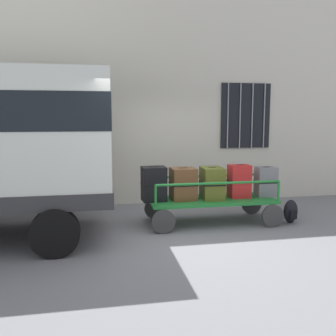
{
  "coord_description": "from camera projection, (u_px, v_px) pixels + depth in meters",
  "views": [
    {
      "loc": [
        -1.25,
        -5.98,
        1.98
      ],
      "look_at": [
        0.0,
        0.57,
        1.06
      ],
      "focal_mm": 40.01,
      "sensor_mm": 36.0,
      "label": 1
    }
  ],
  "objects": [
    {
      "name": "backpack",
      "position": [
        291.0,
        211.0,
        7.01
      ],
      "size": [
        0.27,
        0.22,
        0.44
      ],
      "color": "black",
      "rests_on": "ground"
    },
    {
      "name": "suitcase_right_bottom",
      "position": [
        266.0,
        182.0,
        7.18
      ],
      "size": [
        0.39,
        0.33,
        0.57
      ],
      "color": "slate",
      "rests_on": "luggage_cart"
    },
    {
      "name": "cart_railing",
      "position": [
        212.0,
        182.0,
        6.93
      ],
      "size": [
        2.3,
        0.87,
        0.39
      ],
      "color": "#1E722D",
      "rests_on": "luggage_cart"
    },
    {
      "name": "ground_plane",
      "position": [
        174.0,
        235.0,
        6.32
      ],
      "size": [
        40.0,
        40.0,
        0.0
      ],
      "primitive_type": "plane",
      "color": "slate"
    },
    {
      "name": "suitcase_midright_bottom",
      "position": [
        239.0,
        181.0,
        7.07
      ],
      "size": [
        0.39,
        0.33,
        0.62
      ],
      "color": "#B21E1E",
      "rests_on": "luggage_cart"
    },
    {
      "name": "suitcase_center_bottom",
      "position": [
        212.0,
        183.0,
        6.93
      ],
      "size": [
        0.41,
        0.53,
        0.59
      ],
      "color": "#4C5119",
      "rests_on": "luggage_cart"
    },
    {
      "name": "suitcase_left_bottom",
      "position": [
        154.0,
        184.0,
        6.77
      ],
      "size": [
        0.46,
        0.38,
        0.63
      ],
      "color": "black",
      "rests_on": "luggage_cart"
    },
    {
      "name": "building_wall",
      "position": [
        152.0,
        94.0,
        8.46
      ],
      "size": [
        12.0,
        0.38,
        5.0
      ],
      "color": "beige",
      "rests_on": "ground"
    },
    {
      "name": "luggage_cart",
      "position": [
        212.0,
        203.0,
        6.99
      ],
      "size": [
        2.42,
        1.0,
        0.46
      ],
      "color": "#1E722D",
      "rests_on": "ground"
    },
    {
      "name": "suitcase_midleft_bottom",
      "position": [
        183.0,
        184.0,
        6.87
      ],
      "size": [
        0.47,
        0.46,
        0.59
      ],
      "color": "brown",
      "rests_on": "luggage_cart"
    }
  ]
}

